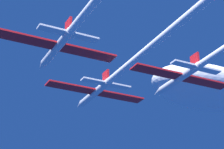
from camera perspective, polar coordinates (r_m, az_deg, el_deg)
jet_lead at (r=74.98m, az=1.80°, el=0.98°), size 18.92×49.58×3.13m
jet_left_wing at (r=64.29m, az=-4.14°, el=6.62°), size 18.92×40.67×3.13m
jet_right_wing at (r=72.11m, az=13.68°, el=3.08°), size 18.92×48.37×3.13m
cloud_puffy at (r=136.92m, az=11.50°, el=-1.68°), size 34.87×19.18×12.20m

